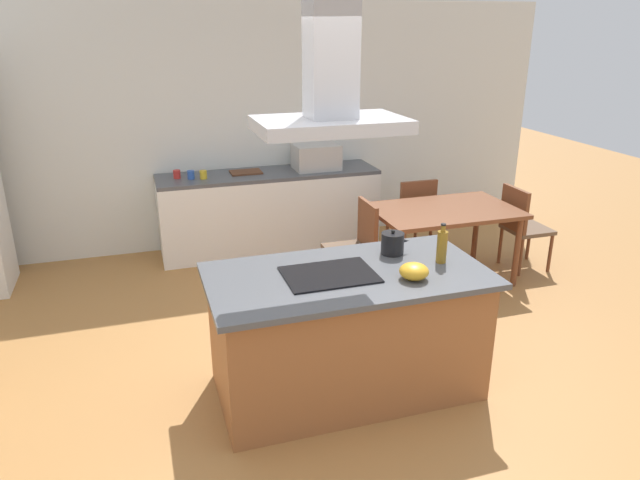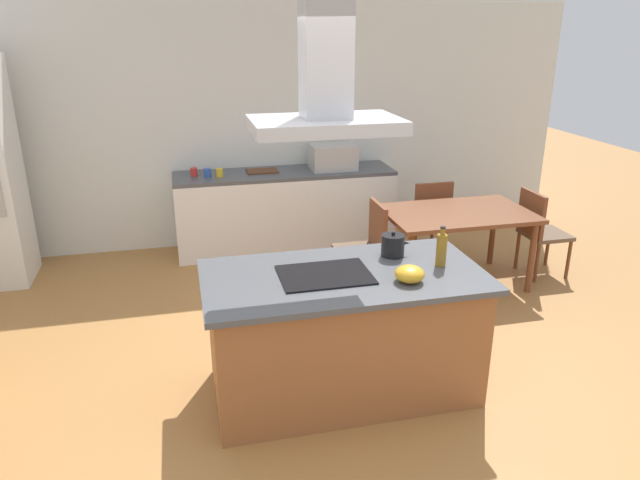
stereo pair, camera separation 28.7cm
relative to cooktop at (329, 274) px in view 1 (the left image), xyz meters
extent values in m
plane|color=#AD753D|center=(0.13, 1.50, -0.91)|extent=(16.00, 16.00, 0.00)
cube|color=silver|center=(0.13, 3.25, 0.44)|extent=(7.20, 0.10, 2.70)
cube|color=#995B33|center=(0.13, 0.00, -0.48)|extent=(1.78, 0.88, 0.86)
cube|color=#4C4F54|center=(0.13, 0.00, -0.03)|extent=(1.88, 0.98, 0.04)
cube|color=black|center=(0.00, 0.00, 0.00)|extent=(0.60, 0.44, 0.01)
cylinder|color=black|center=(0.55, 0.23, 0.07)|extent=(0.17, 0.17, 0.16)
sphere|color=black|center=(0.55, 0.23, 0.16)|extent=(0.03, 0.03, 0.03)
cone|color=black|center=(0.66, 0.23, 0.08)|extent=(0.06, 0.03, 0.04)
cylinder|color=olive|center=(0.81, -0.02, 0.11)|extent=(0.07, 0.07, 0.23)
cylinder|color=olive|center=(0.81, -0.02, 0.24)|extent=(0.03, 0.03, 0.05)
cylinder|color=black|center=(0.81, -0.02, 0.27)|extent=(0.04, 0.04, 0.01)
ellipsoid|color=gold|center=(0.50, -0.22, 0.05)|extent=(0.19, 0.19, 0.11)
cube|color=white|center=(0.25, 2.88, -0.48)|extent=(2.45, 0.62, 0.86)
cube|color=#4C4F54|center=(0.25, 2.88, -0.03)|extent=(2.45, 0.62, 0.04)
cube|color=#B2AFAA|center=(0.81, 2.88, 0.13)|extent=(0.50, 0.38, 0.28)
cylinder|color=red|center=(-0.74, 2.92, 0.04)|extent=(0.08, 0.08, 0.09)
cylinder|color=#2D56B2|center=(-0.60, 2.85, 0.04)|extent=(0.08, 0.08, 0.09)
cylinder|color=gold|center=(-0.47, 2.81, 0.04)|extent=(0.08, 0.08, 0.09)
cube|color=#59331E|center=(0.01, 2.93, 0.00)|extent=(0.34, 0.24, 0.02)
cube|color=brown|center=(1.70, 1.51, -0.18)|extent=(1.40, 0.90, 0.04)
cylinder|color=brown|center=(1.08, 1.14, -0.55)|extent=(0.06, 0.06, 0.71)
cylinder|color=brown|center=(2.32, 1.14, -0.55)|extent=(0.06, 0.06, 0.71)
cylinder|color=brown|center=(1.08, 1.88, -0.55)|extent=(0.06, 0.06, 0.71)
cylinder|color=brown|center=(2.32, 1.88, -0.55)|extent=(0.06, 0.06, 0.71)
cube|color=brown|center=(2.70, 1.51, -0.48)|extent=(0.42, 0.42, 0.04)
cube|color=brown|center=(2.51, 1.51, -0.24)|extent=(0.04, 0.42, 0.44)
cylinder|color=brown|center=(2.88, 1.69, -0.70)|extent=(0.04, 0.04, 0.41)
cylinder|color=brown|center=(2.88, 1.33, -0.70)|extent=(0.04, 0.04, 0.41)
cylinder|color=brown|center=(2.52, 1.69, -0.70)|extent=(0.04, 0.04, 0.41)
cylinder|color=brown|center=(2.52, 1.33, -0.70)|extent=(0.04, 0.04, 0.41)
cube|color=brown|center=(1.70, 2.26, -0.48)|extent=(0.42, 0.42, 0.04)
cube|color=brown|center=(1.70, 2.07, -0.24)|extent=(0.42, 0.04, 0.44)
cylinder|color=brown|center=(1.52, 2.44, -0.70)|extent=(0.04, 0.04, 0.41)
cylinder|color=brown|center=(1.88, 2.44, -0.70)|extent=(0.04, 0.04, 0.41)
cylinder|color=brown|center=(1.52, 2.08, -0.70)|extent=(0.04, 0.04, 0.41)
cylinder|color=brown|center=(1.88, 2.08, -0.70)|extent=(0.04, 0.04, 0.41)
cube|color=brown|center=(0.70, 1.51, -0.48)|extent=(0.42, 0.42, 0.04)
cube|color=brown|center=(0.89, 1.51, -0.24)|extent=(0.04, 0.42, 0.44)
cylinder|color=brown|center=(0.52, 1.33, -0.70)|extent=(0.04, 0.04, 0.41)
cylinder|color=brown|center=(0.52, 1.69, -0.70)|extent=(0.04, 0.04, 0.41)
cylinder|color=brown|center=(0.88, 1.33, -0.70)|extent=(0.04, 0.04, 0.41)
cylinder|color=brown|center=(0.88, 1.69, -0.70)|extent=(0.04, 0.04, 0.41)
cube|color=#ADADB2|center=(0.00, 0.00, 0.98)|extent=(0.90, 0.55, 0.08)
cube|color=#ADADB2|center=(0.00, 0.00, 1.37)|extent=(0.28, 0.24, 0.70)
camera|label=1|loc=(-1.14, -3.36, 1.57)|focal=32.97mm
camera|label=2|loc=(-0.86, -3.44, 1.57)|focal=32.97mm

